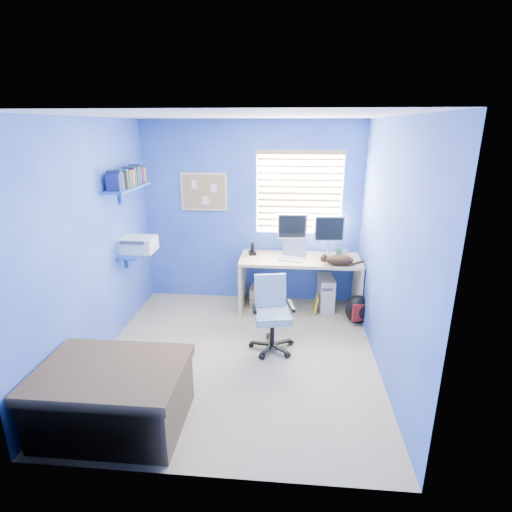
# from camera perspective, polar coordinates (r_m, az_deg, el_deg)

# --- Properties ---
(floor) EXTENTS (3.00, 3.20, 0.00)m
(floor) POSITION_cam_1_polar(r_m,az_deg,el_deg) (4.53, -2.70, -14.05)
(floor) COLOR tan
(floor) RESTS_ON ground
(ceiling) EXTENTS (3.00, 3.20, 0.00)m
(ceiling) POSITION_cam_1_polar(r_m,az_deg,el_deg) (3.84, -3.28, 19.41)
(ceiling) COLOR white
(ceiling) RESTS_ON wall_back
(wall_back) EXTENTS (3.00, 0.01, 2.50)m
(wall_back) POSITION_cam_1_polar(r_m,az_deg,el_deg) (5.55, -0.67, 6.04)
(wall_back) COLOR blue
(wall_back) RESTS_ON ground
(wall_front) EXTENTS (3.00, 0.01, 2.50)m
(wall_front) POSITION_cam_1_polar(r_m,az_deg,el_deg) (2.55, -7.99, -9.22)
(wall_front) COLOR blue
(wall_front) RESTS_ON ground
(wall_left) EXTENTS (0.01, 3.20, 2.50)m
(wall_left) POSITION_cam_1_polar(r_m,az_deg,el_deg) (4.47, -22.39, 1.66)
(wall_left) COLOR blue
(wall_left) RESTS_ON ground
(wall_right) EXTENTS (0.01, 3.20, 2.50)m
(wall_right) POSITION_cam_1_polar(r_m,az_deg,el_deg) (4.09, 18.36, 0.65)
(wall_right) COLOR blue
(wall_right) RESTS_ON ground
(desk) EXTENTS (1.59, 0.65, 0.74)m
(desk) POSITION_cam_1_polar(r_m,az_deg,el_deg) (5.45, 6.19, -3.98)
(desk) COLOR tan
(desk) RESTS_ON floor
(laptop) EXTENTS (0.39, 0.34, 0.22)m
(laptop) POSITION_cam_1_polar(r_m,az_deg,el_deg) (5.23, 5.19, 0.67)
(laptop) COLOR silver
(laptop) RESTS_ON desk
(monitor_left) EXTENTS (0.41, 0.15, 0.54)m
(monitor_left) POSITION_cam_1_polar(r_m,az_deg,el_deg) (5.49, 5.18, 3.26)
(monitor_left) COLOR silver
(monitor_left) RESTS_ON desk
(monitor_right) EXTENTS (0.41, 0.15, 0.54)m
(monitor_right) POSITION_cam_1_polar(r_m,az_deg,el_deg) (5.44, 10.38, 2.88)
(monitor_right) COLOR silver
(monitor_right) RESTS_ON desk
(phone) EXTENTS (0.12, 0.13, 0.17)m
(phone) POSITION_cam_1_polar(r_m,az_deg,el_deg) (5.41, -0.52, 1.07)
(phone) COLOR black
(phone) RESTS_ON desk
(mug) EXTENTS (0.10, 0.09, 0.10)m
(mug) POSITION_cam_1_polar(r_m,az_deg,el_deg) (5.49, 11.75, 0.54)
(mug) COLOR #2B6F50
(mug) RESTS_ON desk
(cd_spindle) EXTENTS (0.13, 0.13, 0.07)m
(cd_spindle) POSITION_cam_1_polar(r_m,az_deg,el_deg) (5.53, 12.28, 0.48)
(cd_spindle) COLOR silver
(cd_spindle) RESTS_ON desk
(cat) EXTENTS (0.38, 0.23, 0.13)m
(cat) POSITION_cam_1_polar(r_m,az_deg,el_deg) (5.12, 11.80, -0.57)
(cat) COLOR black
(cat) RESTS_ON desk
(tower_pc) EXTENTS (0.22, 0.45, 0.45)m
(tower_pc) POSITION_cam_1_polar(r_m,az_deg,el_deg) (5.61, 9.91, -5.11)
(tower_pc) COLOR beige
(tower_pc) RESTS_ON floor
(drawer_boxes) EXTENTS (0.35, 0.28, 0.27)m
(drawer_boxes) POSITION_cam_1_polar(r_m,az_deg,el_deg) (5.64, 0.99, -5.70)
(drawer_boxes) COLOR #A88358
(drawer_boxes) RESTS_ON floor
(yellow_book) EXTENTS (0.03, 0.17, 0.24)m
(yellow_book) POSITION_cam_1_polar(r_m,az_deg,el_deg) (5.46, 8.54, -6.92)
(yellow_book) COLOR yellow
(yellow_book) RESTS_ON floor
(backpack) EXTENTS (0.39, 0.35, 0.38)m
(backpack) POSITION_cam_1_polar(r_m,az_deg,el_deg) (5.28, 14.34, -7.37)
(backpack) COLOR black
(backpack) RESTS_ON floor
(bed_corner) EXTENTS (1.14, 0.81, 0.55)m
(bed_corner) POSITION_cam_1_polar(r_m,az_deg,el_deg) (3.70, -19.65, -18.37)
(bed_corner) COLOR brown
(bed_corner) RESTS_ON floor
(office_chair) EXTENTS (0.56, 0.56, 0.83)m
(office_chair) POSITION_cam_1_polar(r_m,az_deg,el_deg) (4.54, 2.27, -9.48)
(office_chair) COLOR black
(office_chair) RESTS_ON floor
(window_blinds) EXTENTS (1.15, 0.05, 1.10)m
(window_blinds) POSITION_cam_1_polar(r_m,az_deg,el_deg) (5.44, 6.20, 8.90)
(window_blinds) COLOR white
(window_blinds) RESTS_ON ground
(corkboard) EXTENTS (0.64, 0.02, 0.52)m
(corkboard) POSITION_cam_1_polar(r_m,az_deg,el_deg) (5.58, -7.45, 9.08)
(corkboard) COLOR tan
(corkboard) RESTS_ON ground
(wall_shelves) EXTENTS (0.42, 0.90, 1.05)m
(wall_shelves) POSITION_cam_1_polar(r_m,az_deg,el_deg) (5.03, -17.33, 6.08)
(wall_shelves) COLOR #2451AB
(wall_shelves) RESTS_ON ground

